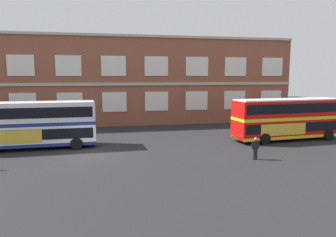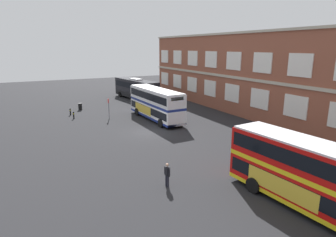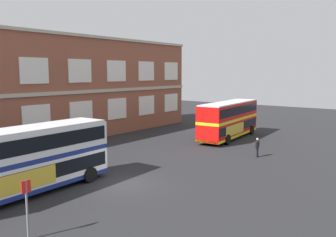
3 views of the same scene
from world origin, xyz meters
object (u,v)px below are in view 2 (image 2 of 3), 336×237
(double_decker_near, at_px, (156,103))
(touring_coach, at_px, (136,89))
(waiting_passenger, at_px, (167,174))
(bus_stand_flag, at_px, (109,107))
(station_litter_bin, at_px, (80,107))
(safety_bollard_west, at_px, (74,115))
(double_decker_middle, at_px, (316,177))
(safety_bollard_east, at_px, (70,112))

(double_decker_near, height_order, touring_coach, double_decker_near)
(waiting_passenger, height_order, bus_stand_flag, bus_stand_flag)
(double_decker_near, relative_size, station_litter_bin, 10.77)
(touring_coach, distance_m, safety_bollard_west, 16.11)
(touring_coach, bearing_deg, bus_stand_flag, -35.17)
(double_decker_middle, xyz_separation_m, waiting_passenger, (-6.51, -6.19, -1.22))
(safety_bollard_west, bearing_deg, waiting_passenger, 6.30)
(touring_coach, height_order, safety_bollard_west, touring_coach)
(double_decker_near, relative_size, waiting_passenger, 6.52)
(bus_stand_flag, xyz_separation_m, safety_bollard_west, (-2.09, -4.26, -1.14))
(touring_coach, xyz_separation_m, safety_bollard_east, (7.47, -12.74, -1.42))
(station_litter_bin, distance_m, safety_bollard_west, 5.50)
(safety_bollard_east, bearing_deg, touring_coach, 120.40)
(double_decker_near, bearing_deg, safety_bollard_west, -118.85)
(double_decker_middle, relative_size, safety_bollard_east, 11.76)
(double_decker_near, bearing_deg, waiting_passenger, -22.26)
(station_litter_bin, bearing_deg, double_decker_near, 36.77)
(station_litter_bin, height_order, safety_bollard_east, station_litter_bin)
(double_decker_middle, bearing_deg, waiting_passenger, -136.46)
(double_decker_middle, bearing_deg, safety_bollard_west, -163.45)
(double_decker_middle, xyz_separation_m, safety_bollard_east, (-31.67, -8.78, -1.66))
(waiting_passenger, height_order, station_litter_bin, waiting_passenger)
(touring_coach, height_order, waiting_passenger, touring_coach)
(waiting_passenger, xyz_separation_m, safety_bollard_west, (-22.78, -2.52, -0.44))
(double_decker_middle, relative_size, touring_coach, 0.91)
(safety_bollard_east, bearing_deg, double_decker_middle, 15.49)
(station_litter_bin, distance_m, safety_bollard_east, 3.38)
(station_litter_bin, bearing_deg, double_decker_middle, 11.32)
(safety_bollard_west, bearing_deg, double_decker_near, 61.15)
(station_litter_bin, xyz_separation_m, safety_bollard_east, (2.82, -1.87, -0.03))
(touring_coach, bearing_deg, station_litter_bin, -66.83)
(double_decker_middle, relative_size, safety_bollard_west, 11.76)
(safety_bollard_west, relative_size, safety_bollard_east, 1.00)
(double_decker_near, relative_size, double_decker_middle, 0.99)
(bus_stand_flag, relative_size, safety_bollard_east, 2.84)
(double_decker_middle, distance_m, bus_stand_flag, 27.57)
(double_decker_middle, relative_size, waiting_passenger, 6.57)
(double_decker_near, bearing_deg, bus_stand_flag, -120.91)
(bus_stand_flag, relative_size, station_litter_bin, 2.62)
(double_decker_middle, bearing_deg, touring_coach, 174.22)
(double_decker_middle, distance_m, waiting_passenger, 9.07)
(double_decker_near, bearing_deg, safety_bollard_east, -128.35)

